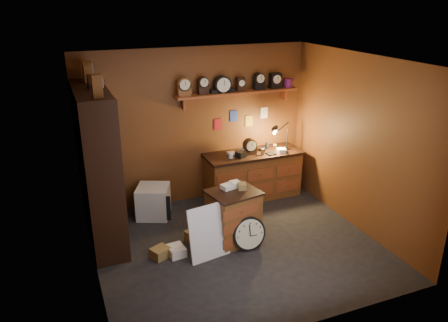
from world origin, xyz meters
TOP-DOWN VIEW (x-y plane):
  - floor at (0.00, 0.00)m, footprint 4.00×4.00m
  - room_shell at (0.04, 0.11)m, footprint 4.02×3.62m
  - shelving_unit at (-1.79, 0.98)m, footprint 0.47×1.60m
  - workbench at (0.94, 1.47)m, footprint 1.76×0.66m
  - low_cabinet at (0.02, 0.19)m, footprint 0.80×0.72m
  - big_round_clock at (0.13, -0.12)m, footprint 0.51×0.17m
  - white_panel at (-0.48, -0.11)m, footprint 0.63×0.27m
  - mini_fridge at (-0.92, 1.39)m, footprint 0.67×0.69m
  - floor_box_a at (-1.13, 0.14)m, footprint 0.31×0.29m
  - floor_box_b at (-0.90, 0.11)m, footprint 0.25×0.29m
  - floor_box_c at (-0.54, 0.38)m, footprint 0.30×0.28m

SIDE VIEW (x-z plane):
  - floor at x=0.00m, z-range 0.00..0.00m
  - white_panel at x=-0.48m, z-range -0.40..0.40m
  - floor_box_b at x=-0.90m, z-range 0.00..0.13m
  - floor_box_a at x=-1.13m, z-range 0.00..0.15m
  - floor_box_c at x=-0.54m, z-range 0.00..0.18m
  - big_round_clock at x=0.13m, z-range -0.01..0.50m
  - mini_fridge at x=-0.92m, z-range 0.00..0.53m
  - low_cabinet at x=0.02m, z-range -0.01..0.88m
  - workbench at x=0.94m, z-range -0.21..1.15m
  - shelving_unit at x=-1.79m, z-range -0.03..2.54m
  - room_shell at x=0.04m, z-range 0.37..3.08m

